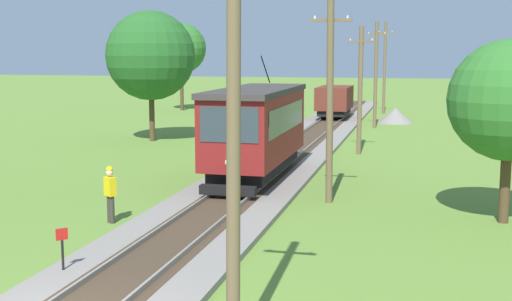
# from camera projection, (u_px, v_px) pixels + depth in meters

# --- Properties ---
(red_tram) EXTENTS (2.60, 8.54, 4.79)m
(red_tram) POSITION_uv_depth(u_px,v_px,m) (256.00, 129.00, 26.92)
(red_tram) COLOR maroon
(red_tram) RESTS_ON rail_right
(freight_car) EXTENTS (2.40, 5.20, 2.31)m
(freight_car) POSITION_uv_depth(u_px,v_px,m) (335.00, 101.00, 51.56)
(freight_car) COLOR maroon
(freight_car) RESTS_ON rail_right
(utility_pole_foreground) EXTENTS (1.40, 0.46, 8.32)m
(utility_pole_foreground) POSITION_uv_depth(u_px,v_px,m) (233.00, 112.00, 10.99)
(utility_pole_foreground) COLOR brown
(utility_pole_foreground) RESTS_ON ground
(utility_pole_near_tram) EXTENTS (1.40, 0.58, 7.17)m
(utility_pole_near_tram) POSITION_uv_depth(u_px,v_px,m) (330.00, 98.00, 22.83)
(utility_pole_near_tram) COLOR brown
(utility_pole_near_tram) RESTS_ON ground
(utility_pole_mid) EXTENTS (1.40, 0.42, 6.57)m
(utility_pole_mid) POSITION_uv_depth(u_px,v_px,m) (360.00, 89.00, 34.37)
(utility_pole_mid) COLOR brown
(utility_pole_mid) RESTS_ON ground
(utility_pole_far) EXTENTS (1.40, 0.29, 7.35)m
(utility_pole_far) POSITION_uv_depth(u_px,v_px,m) (376.00, 74.00, 46.11)
(utility_pole_far) COLOR brown
(utility_pole_far) RESTS_ON ground
(utility_pole_distant) EXTENTS (1.40, 0.42, 7.85)m
(utility_pole_distant) POSITION_uv_depth(u_px,v_px,m) (385.00, 67.00, 57.34)
(utility_pole_distant) COLOR brown
(utility_pole_distant) RESTS_ON ground
(trackside_signal_marker) EXTENTS (0.21, 0.21, 1.18)m
(trackside_signal_marker) POSITION_uv_depth(u_px,v_px,m) (62.00, 250.00, 15.61)
(trackside_signal_marker) COLOR black
(trackside_signal_marker) RESTS_ON ground
(gravel_pile) EXTENTS (2.69, 2.69, 1.13)m
(gravel_pile) POSITION_uv_depth(u_px,v_px,m) (395.00, 115.00, 50.04)
(gravel_pile) COLOR gray
(gravel_pile) RESTS_ON ground
(track_worker) EXTENTS (0.45, 0.41, 1.78)m
(track_worker) POSITION_uv_depth(u_px,v_px,m) (110.00, 192.00, 20.58)
(track_worker) COLOR #38332D
(track_worker) RESTS_ON ground
(tree_left_near) EXTENTS (5.25, 5.25, 7.67)m
(tree_left_near) POSITION_uv_depth(u_px,v_px,m) (151.00, 56.00, 39.21)
(tree_left_near) COLOR #4C3823
(tree_left_near) RESTS_ON ground
(tree_right_near) EXTENTS (4.50, 4.50, 7.85)m
(tree_right_near) POSITION_uv_depth(u_px,v_px,m) (181.00, 49.00, 60.24)
(tree_right_near) COLOR #4C3823
(tree_right_near) RESTS_ON ground
(tree_right_far) EXTENTS (3.71, 3.71, 5.66)m
(tree_right_far) POSITION_uv_depth(u_px,v_px,m) (510.00, 101.00, 20.21)
(tree_right_far) COLOR #4C3823
(tree_right_far) RESTS_ON ground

